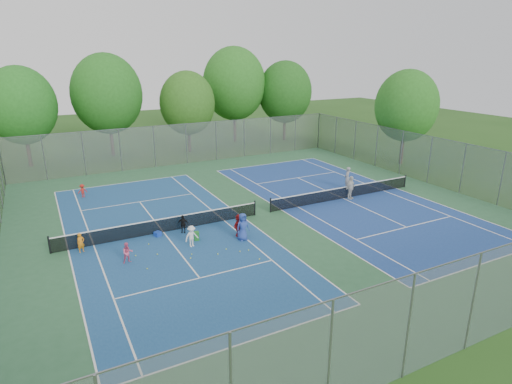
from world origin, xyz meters
The scene contains 37 objects.
ground centered at (0.00, 0.00, 0.00)m, with size 120.00×120.00×0.00m, color #224A17.
court_pad centered at (0.00, 0.00, 0.01)m, with size 32.00×32.00×0.01m, color #2B5C38.
court_left centered at (-7.00, 0.00, 0.02)m, with size 10.97×23.77×0.01m, color navy.
court_right centered at (7.00, 0.00, 0.02)m, with size 10.97×23.77×0.01m, color navy.
net_left centered at (-7.00, 0.00, 0.46)m, with size 12.87×0.10×0.91m, color black.
net_right centered at (7.00, 0.00, 0.46)m, with size 12.87×0.10×0.91m, color black.
fence_north centered at (0.00, 16.00, 2.00)m, with size 32.00×0.10×4.00m, color gray.
fence_south centered at (0.00, -16.00, 2.00)m, with size 32.00×0.10×4.00m, color gray.
fence_east centered at (16.00, 0.00, 2.00)m, with size 32.00×0.10×4.00m, color gray.
tree_nw centered at (-14.00, 22.00, 5.89)m, with size 6.40×6.40×9.58m.
tree_nl centered at (-6.00, 23.00, 6.54)m, with size 7.20×7.20×10.69m.
tree_nc centered at (2.00, 21.00, 5.39)m, with size 6.00×6.00×8.85m.
tree_nr centered at (9.00, 24.00, 7.04)m, with size 7.60×7.60×11.42m.
tree_ne centered at (15.00, 22.00, 5.97)m, with size 6.60×6.60×9.77m.
tree_side_e centered at (19.00, 6.00, 5.74)m, with size 6.00×6.00×9.20m.
ball_crate centered at (-7.47, -0.40, 0.15)m, with size 0.35×0.35×0.30m, color #173BAE.
ball_hopper centered at (-5.57, -2.06, 0.28)m, with size 0.28×0.28×0.55m, color #217C27.
student_a centered at (-11.81, -0.60, 0.57)m, with size 0.42×0.27×1.14m, color orange.
student_b centered at (-9.77, -3.08, 0.58)m, with size 0.56×0.44×1.16m, color #DE567F.
student_c centered at (-6.10, -2.75, 0.64)m, with size 0.83×0.48×1.29m, color white.
student_d centered at (-5.92, -0.60, 0.58)m, with size 0.68×0.28×1.16m, color black.
student_e centered at (-3.11, -3.27, 0.84)m, with size 0.82×0.54×1.68m, color #294498.
student_f centered at (-3.06, -2.62, 0.69)m, with size 1.28×0.41×1.38m, color #A91819.
child_far_baseline centered at (-10.60, 9.52, 0.53)m, with size 0.68×0.39×1.05m, color red.
instructor centered at (8.74, 1.77, 0.93)m, with size 0.68×0.45×1.86m, color gray.
teen_court_b centered at (7.40, -0.29, 0.90)m, with size 1.06×0.44×1.81m, color silver.
tennis_ball_0 centered at (-6.49, -3.78, 0.03)m, with size 0.07×0.07×0.07m, color #AAC92E.
tennis_ball_1 centered at (-9.07, -4.29, 0.03)m, with size 0.07×0.07×0.07m, color #B8CF30.
tennis_ball_2 centered at (-3.47, -4.76, 0.03)m, with size 0.07×0.07×0.07m, color #C7E134.
tennis_ball_3 centered at (-6.70, -4.19, 0.03)m, with size 0.07×0.07×0.07m, color yellow.
tennis_ball_4 centered at (-8.27, -1.39, 0.03)m, with size 0.07×0.07×0.07m, color #B9D531.
tennis_ball_5 centered at (-3.98, -4.68, 0.03)m, with size 0.07×0.07×0.07m, color yellow.
tennis_ball_6 centered at (-5.21, -4.43, 0.03)m, with size 0.07×0.07×0.07m, color #D8F338.
tennis_ball_7 centered at (-3.44, -6.01, 0.03)m, with size 0.07×0.07×0.07m, color yellow.
tennis_ball_8 centered at (-4.54, -4.06, 0.03)m, with size 0.07×0.07×0.07m, color #B9E034.
tennis_ball_9 centered at (-9.27, -2.50, 0.03)m, with size 0.07×0.07×0.07m, color yellow.
tennis_ball_10 centered at (-8.17, -2.90, 0.03)m, with size 0.07×0.07×0.07m, color #C4D932.
Camera 1 is at (-13.19, -24.31, 10.62)m, focal length 30.00 mm.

